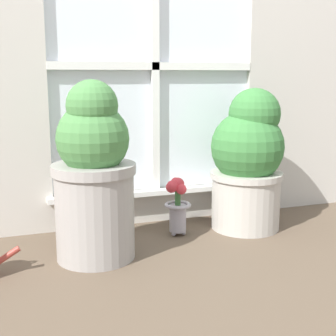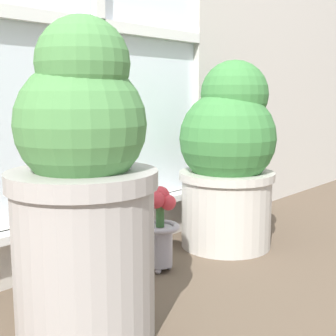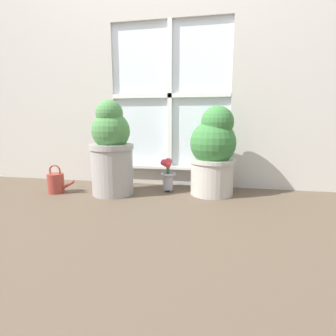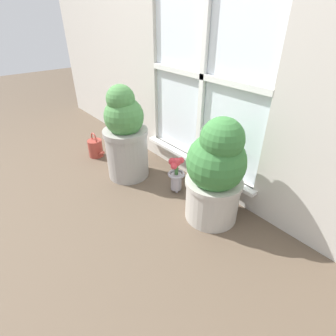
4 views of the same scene
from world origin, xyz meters
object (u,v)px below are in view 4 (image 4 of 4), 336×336
Objects in this scene: flower_vase at (176,173)px; watering_can at (96,148)px; potted_plant_left at (125,135)px; potted_plant_right at (216,172)px.

flower_vase is 1.20× the size of watering_can.
potted_plant_left is 0.51m from watering_can.
potted_plant_right reaches higher than watering_can.
potted_plant_left is 0.75m from potted_plant_right.
potted_plant_right is at bearing 10.54° from potted_plant_left.
potted_plant_right is (0.74, 0.14, -0.01)m from potted_plant_left.
potted_plant_left is at bearing -169.46° from potted_plant_right.
potted_plant_right reaches higher than flower_vase.
potted_plant_left reaches higher than potted_plant_right.
potted_plant_right is 0.39m from flower_vase.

